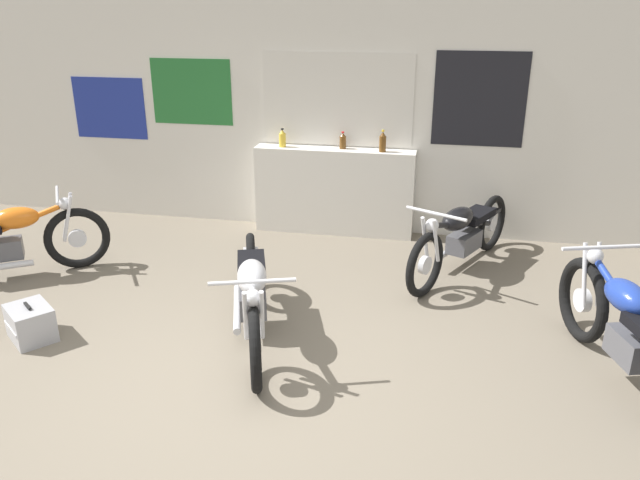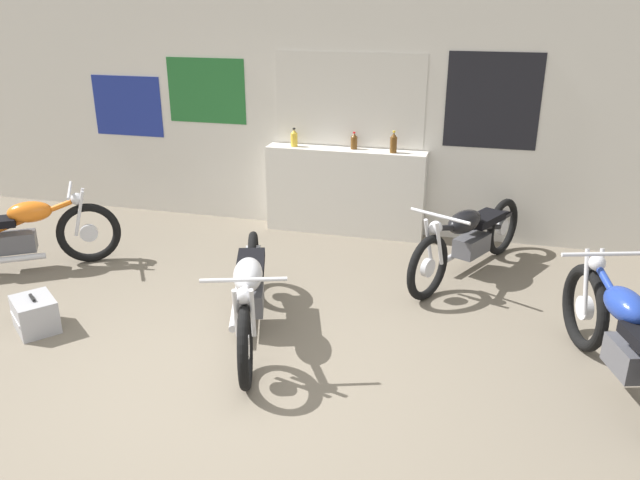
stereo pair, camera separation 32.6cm
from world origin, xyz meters
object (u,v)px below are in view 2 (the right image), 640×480
motorcycle_black (469,238)px  motorcycle_silver (249,291)px  bottle_left_center (354,141)px  motorcycle_blue (627,342)px  motorcycle_orange (23,233)px  bottle_leftmost (294,138)px  bottle_center (394,143)px  hard_case_silver (35,314)px

motorcycle_black → motorcycle_silver: bearing=-134.8°
bottle_left_center → motorcycle_black: bottle_left_center is taller
motorcycle_blue → motorcycle_orange: bearing=172.0°
motorcycle_blue → bottle_leftmost: bearing=140.2°
bottle_left_center → motorcycle_orange: size_ratio=0.12×
bottle_leftmost → bottle_center: (1.21, -0.02, 0.01)m
bottle_leftmost → bottle_center: bearing=-0.9°
motorcycle_orange → motorcycle_silver: bearing=-13.5°
bottle_left_center → motorcycle_blue: 3.91m
hard_case_silver → bottle_leftmost: bearing=65.0°
motorcycle_black → motorcycle_blue: (1.18, -1.89, 0.02)m
motorcycle_black → motorcycle_blue: motorcycle_blue is taller
bottle_center → motorcycle_silver: 2.84m
bottle_leftmost → motorcycle_orange: 3.19m
motorcycle_black → motorcycle_orange: 4.67m
bottle_leftmost → motorcycle_silver: 2.78m
bottle_center → motorcycle_orange: bottle_center is taller
bottle_leftmost → motorcycle_black: (2.15, -0.89, -0.74)m
bottle_center → motorcycle_black: bottle_center is taller
bottle_leftmost → bottle_left_center: 0.73m
bottle_left_center → motorcycle_black: bearing=-33.4°
bottle_center → motorcycle_orange: size_ratio=0.15×
bottle_left_center → motorcycle_blue: bearing=-47.3°
motorcycle_black → motorcycle_blue: bearing=-57.9°
bottle_left_center → motorcycle_silver: bottle_left_center is taller
bottle_leftmost → bottle_center: size_ratio=0.87×
motorcycle_silver → hard_case_silver: bearing=-167.0°
motorcycle_black → motorcycle_silver: motorcycle_black is taller
bottle_left_center → bottle_center: size_ratio=0.80×
bottle_leftmost → motorcycle_silver: bottle_leftmost is taller
bottle_leftmost → motorcycle_black: size_ratio=0.11×
bottle_center → motorcycle_silver: size_ratio=0.12×
bottle_left_center → hard_case_silver: bottle_left_center is taller
bottle_leftmost → hard_case_silver: bearing=-115.0°
motorcycle_orange → motorcycle_silver: (2.80, -0.67, -0.00)m
motorcycle_black → hard_case_silver: bearing=-148.7°
motorcycle_orange → motorcycle_blue: (5.73, -0.80, 0.02)m
motorcycle_black → hard_case_silver: size_ratio=3.82×
motorcycle_blue → hard_case_silver: bearing=-176.5°
bottle_leftmost → motorcycle_black: bearing=-22.5°
motorcycle_black → motorcycle_orange: motorcycle_orange is taller
bottle_center → bottle_leftmost: bearing=179.1°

